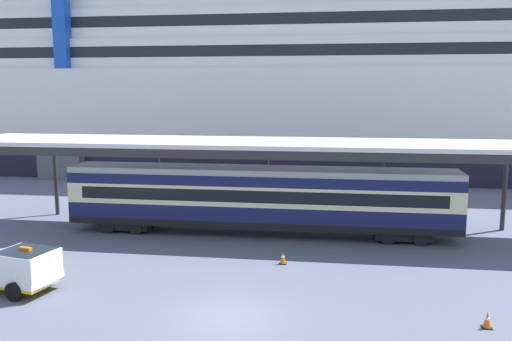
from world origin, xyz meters
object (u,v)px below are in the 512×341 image
(service_truck, at_px, (10,268))
(traffic_cone_near, at_px, (487,320))
(train_carriage, at_px, (260,197))
(traffic_cone_mid, at_px, (283,258))
(cruise_ship, at_px, (160,49))

(service_truck, height_order, traffic_cone_near, service_truck)
(train_carriage, relative_size, service_truck, 4.24)
(train_carriage, height_order, service_truck, train_carriage)
(traffic_cone_near, bearing_deg, train_carriage, 130.78)
(train_carriage, bearing_deg, traffic_cone_mid, -70.69)
(train_carriage, bearing_deg, cruise_ship, 117.03)
(train_carriage, relative_size, traffic_cone_mid, 35.64)
(cruise_ship, relative_size, service_truck, 29.67)
(cruise_ship, bearing_deg, traffic_cone_near, -58.92)
(traffic_cone_mid, bearing_deg, service_truck, -155.90)
(cruise_ship, bearing_deg, train_carriage, -62.97)
(traffic_cone_near, xyz_separation_m, traffic_cone_mid, (-8.20, 6.28, 0.01))
(service_truck, height_order, traffic_cone_mid, service_truck)
(service_truck, xyz_separation_m, traffic_cone_near, (19.79, -1.10, -0.68))
(traffic_cone_mid, bearing_deg, traffic_cone_near, -37.45)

